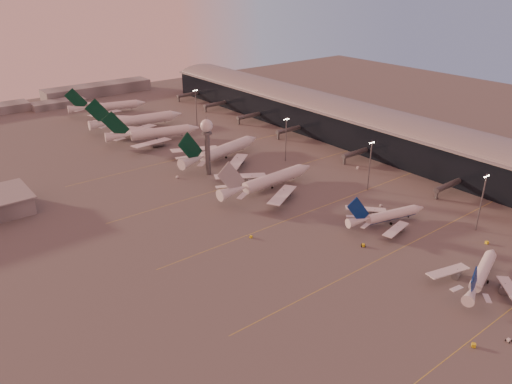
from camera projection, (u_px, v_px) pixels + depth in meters
ground at (386, 279)px, 173.29m from camera, size 700.00×700.00×0.00m
taxiway_markings at (330, 202)px, 230.36m from camera, size 180.00×185.25×0.02m
terminal at (356, 124)px, 308.78m from camera, size 57.00×362.00×23.04m
radar_tower at (207, 136)px, 253.54m from camera, size 6.40×6.40×31.10m
mast_a at (482, 200)px, 200.40m from camera, size 3.60×0.56×25.00m
mast_b at (370, 163)px, 238.13m from camera, size 3.60×0.56×25.00m
mast_c at (286, 137)px, 274.73m from camera, size 3.60×0.56×25.00m
mast_d at (196, 106)px, 338.11m from camera, size 3.60×0.56×25.00m
distant_horizon at (68, 96)px, 406.22m from camera, size 165.00×37.50×9.00m
narrowbody_near at (481, 276)px, 169.60m from camera, size 38.76×30.45×15.61m
narrowbody_mid at (386, 217)px, 209.62m from camera, size 39.45×31.11×15.67m
widebody_white at (268, 183)px, 241.76m from camera, size 59.42×47.52×20.89m
greentail_a at (222, 153)px, 279.72m from camera, size 61.50×49.13×22.66m
greentail_b at (154, 135)px, 310.79m from camera, size 58.48×46.62×21.71m
greentail_c at (138, 122)px, 335.80m from camera, size 64.73×51.96×23.58m
greentail_d at (108, 108)px, 371.37m from camera, size 56.65×45.24×20.91m
gsv_truck_a at (474, 342)px, 142.29m from camera, size 6.26×5.10×2.44m
gsv_tug_near at (508, 340)px, 144.27m from camera, size 1.98×3.19×0.89m
gsv_catering_a at (488, 239)px, 194.96m from camera, size 5.60×3.35×4.29m
gsv_tug_mid at (363, 245)px, 193.61m from camera, size 4.01×4.09×1.02m
gsv_truck_b at (381, 204)px, 226.17m from camera, size 4.74×1.99×1.87m
gsv_truck_c at (251, 235)px, 199.94m from camera, size 5.32×3.69×2.03m
gsv_catering_b at (358, 165)px, 268.48m from camera, size 5.94×3.57×4.55m
gsv_tug_far at (274, 181)px, 252.51m from camera, size 3.80×4.53×1.12m
gsv_truck_d at (177, 176)px, 256.92m from camera, size 2.27×5.77×2.31m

